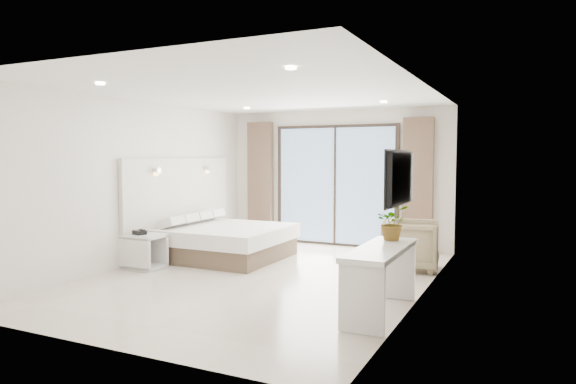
# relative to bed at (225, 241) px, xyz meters

# --- Properties ---
(ground) EXTENTS (6.20, 6.20, 0.00)m
(ground) POSITION_rel_bed_xyz_m (1.30, -1.00, -0.30)
(ground) COLOR beige
(ground) RESTS_ON ground
(room_shell) EXTENTS (4.62, 6.22, 2.72)m
(room_shell) POSITION_rel_bed_xyz_m (1.10, -0.16, 1.29)
(room_shell) COLOR silver
(room_shell) RESTS_ON ground
(bed) EXTENTS (2.01, 1.92, 0.70)m
(bed) POSITION_rel_bed_xyz_m (0.00, 0.00, 0.00)
(bed) COLOR brown
(bed) RESTS_ON ground
(nightstand) EXTENTS (0.61, 0.50, 0.55)m
(nightstand) POSITION_rel_bed_xyz_m (-0.71, -1.27, -0.02)
(nightstand) COLOR silver
(nightstand) RESTS_ON ground
(phone) EXTENTS (0.23, 0.20, 0.07)m
(phone) POSITION_rel_bed_xyz_m (-0.74, -1.32, 0.29)
(phone) COLOR black
(phone) RESTS_ON nightstand
(console_desk) EXTENTS (0.49, 1.58, 0.77)m
(console_desk) POSITION_rel_bed_xyz_m (3.34, -1.99, 0.27)
(console_desk) COLOR silver
(console_desk) RESTS_ON ground
(plant) EXTENTS (0.51, 0.54, 0.34)m
(plant) POSITION_rel_bed_xyz_m (3.34, -1.46, 0.64)
(plant) COLOR #33662D
(plant) RESTS_ON console_desk
(armchair) EXTENTS (0.91, 0.96, 0.86)m
(armchair) POSITION_rel_bed_xyz_m (3.15, 0.50, 0.14)
(armchair) COLOR #8B7D5B
(armchair) RESTS_ON ground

